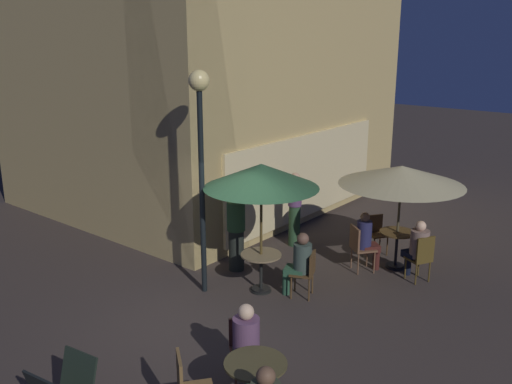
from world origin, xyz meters
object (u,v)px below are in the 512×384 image
at_px(cafe_table_0, 397,242).
at_px(cafe_chair_5, 245,344).
at_px(cafe_table_1, 261,264).
at_px(patron_seated_1, 418,246).
at_px(patio_umbrella_0, 402,176).
at_px(cafe_table_2, 256,376).
at_px(street_lamp_near_corner, 200,132).
at_px(cafe_chair_2, 376,230).
at_px(patio_umbrella_1, 261,176).
at_px(cafe_chair_1, 422,255).
at_px(patron_seated_0, 367,238).
at_px(patron_seated_4, 247,340).
at_px(cafe_chair_3, 307,270).
at_px(patron_standing_5, 295,209).
at_px(patron_standing_6, 236,231).
at_px(patron_seated_2, 300,260).
at_px(cafe_chair_0, 359,244).

relative_size(cafe_table_0, cafe_chair_5, 0.87).
distance_m(cafe_table_1, cafe_chair_5, 2.83).
distance_m(cafe_table_1, patron_seated_1, 3.12).
bearing_deg(patio_umbrella_0, cafe_table_1, 150.78).
bearing_deg(cafe_table_2, street_lamp_near_corner, 53.99).
xyz_separation_m(street_lamp_near_corner, patio_umbrella_0, (3.31, -2.31, -1.08)).
bearing_deg(cafe_table_1, patio_umbrella_0, -29.22).
bearing_deg(cafe_table_0, cafe_chair_2, 56.24).
height_order(cafe_table_2, patio_umbrella_1, patio_umbrella_1).
bearing_deg(cafe_chair_1, patron_seated_0, 36.36).
bearing_deg(cafe_chair_2, patron_seated_4, -46.66).
xyz_separation_m(cafe_chair_3, patron_standing_5, (2.01, 1.70, 0.34)).
height_order(patio_umbrella_1, cafe_chair_2, patio_umbrella_1).
bearing_deg(cafe_table_1, cafe_table_2, -142.49).
height_order(patron_seated_0, patron_seated_4, patron_seated_0).
distance_m(cafe_chair_1, patron_standing_5, 3.09).
relative_size(cafe_chair_3, patron_seated_0, 0.70).
bearing_deg(patron_standing_6, patron_seated_2, 160.53).
height_order(cafe_chair_1, cafe_chair_2, cafe_chair_1).
bearing_deg(cafe_chair_5, patio_umbrella_1, 165.11).
relative_size(patron_seated_2, patron_standing_6, 0.74).
relative_size(street_lamp_near_corner, patron_standing_5, 2.39).
bearing_deg(cafe_table_0, patron_seated_1, -117.54).
bearing_deg(patron_standing_6, cafe_chair_2, -137.09).
xyz_separation_m(cafe_chair_2, patron_standing_5, (-0.78, 1.65, 0.36)).
distance_m(cafe_table_0, patron_seated_0, 0.69).
bearing_deg(cafe_chair_1, patron_seated_2, 80.55).
bearing_deg(cafe_chair_3, patron_seated_1, -144.56).
bearing_deg(patron_seated_2, patio_umbrella_0, -131.53).
distance_m(patio_umbrella_1, patron_standing_6, 1.80).
relative_size(street_lamp_near_corner, patron_seated_2, 3.30).
distance_m(patio_umbrella_0, patron_seated_1, 1.42).
bearing_deg(cafe_chair_0, cafe_chair_1, -38.60).
relative_size(cafe_table_0, cafe_table_2, 0.99).
xyz_separation_m(street_lamp_near_corner, patron_seated_0, (2.77, -1.90, -2.35)).
bearing_deg(cafe_chair_1, cafe_chair_3, 82.23).
bearing_deg(cafe_table_2, patron_standing_5, 30.75).
height_order(street_lamp_near_corner, cafe_table_0, street_lamp_near_corner).
bearing_deg(patron_seated_1, patron_seated_4, 113.28).
bearing_deg(patron_seated_0, cafe_table_2, -129.38).
relative_size(street_lamp_near_corner, cafe_chair_5, 4.56).
height_order(cafe_chair_2, patron_standing_6, patron_standing_6).
bearing_deg(cafe_chair_0, patio_umbrella_0, 0.00).
height_order(patron_seated_1, patron_seated_2, patron_seated_2).
relative_size(cafe_chair_0, patron_seated_4, 0.80).
xyz_separation_m(street_lamp_near_corner, patron_seated_2, (0.95, -1.51, -2.34)).
relative_size(cafe_table_0, cafe_table_1, 1.03).
distance_m(cafe_table_0, patron_seated_2, 2.49).
bearing_deg(cafe_chair_5, cafe_table_0, 132.23).
bearing_deg(cafe_chair_2, cafe_chair_5, -47.59).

